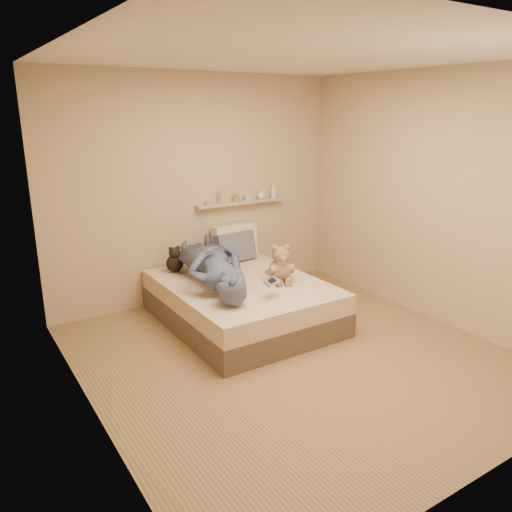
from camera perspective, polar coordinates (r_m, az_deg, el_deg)
room at (r=4.28m, az=4.72°, el=4.37°), size 3.80×3.80×3.80m
bed at (r=5.33m, az=-1.63°, el=-5.24°), size 1.50×1.90×0.45m
game_console at (r=4.75m, az=1.79°, el=-2.95°), size 0.20×0.15×0.06m
teddy_bear at (r=5.20m, az=2.84°, el=-1.19°), size 0.32×0.33×0.41m
dark_plush at (r=5.59m, az=-9.27°, el=-0.55°), size 0.19×0.19×0.30m
pillow_cream at (r=6.07m, az=-2.46°, el=1.70°), size 0.55×0.21×0.41m
pillow_grey at (r=5.92m, az=-2.41°, el=1.03°), size 0.52×0.25×0.36m
person at (r=5.20m, az=-5.13°, el=-0.82°), size 1.01×1.80×0.41m
wall_shelf at (r=6.11m, az=-1.69°, el=6.13°), size 1.20×0.12×0.03m
shelf_bottles at (r=6.19m, az=-0.27°, el=7.02°), size 1.00×0.10×0.19m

